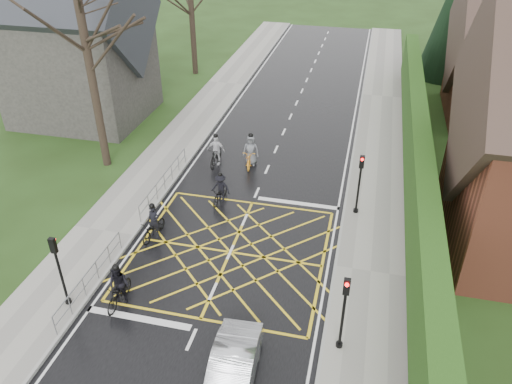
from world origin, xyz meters
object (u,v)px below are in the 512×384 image
at_px(cyclist_rear, 154,226).
at_px(cyclist_lead, 251,154).
at_px(car, 232,372).
at_px(cyclist_back, 119,289).
at_px(cyclist_front, 216,153).
at_px(cyclist_mid, 221,191).

xyz_separation_m(cyclist_rear, cyclist_lead, (2.62, 7.50, 0.11)).
bearing_deg(cyclist_lead, car, -84.94).
relative_size(cyclist_back, car, 0.46).
xyz_separation_m(cyclist_rear, cyclist_back, (0.40, -4.19, 0.13)).
bearing_deg(cyclist_rear, cyclist_front, 92.47).
height_order(cyclist_rear, cyclist_back, cyclist_back).
xyz_separation_m(cyclist_front, car, (4.86, -13.92, -0.04)).
bearing_deg(car, cyclist_front, 105.54).
xyz_separation_m(cyclist_mid, cyclist_front, (-1.36, 3.59, 0.11)).
distance_m(cyclist_mid, car, 10.91).
relative_size(cyclist_rear, car, 0.47).
relative_size(cyclist_mid, car, 0.43).
relative_size(cyclist_rear, cyclist_mid, 1.09).
height_order(cyclist_back, car, cyclist_back).
bearing_deg(cyclist_rear, cyclist_back, -76.43).
relative_size(cyclist_rear, cyclist_front, 0.98).
relative_size(cyclist_lead, car, 0.52).
distance_m(cyclist_back, cyclist_mid, 7.90).
distance_m(cyclist_rear, cyclist_lead, 7.95).
xyz_separation_m(cyclist_mid, car, (3.50, -10.33, 0.06)).
bearing_deg(cyclist_lead, cyclist_rear, -115.81).
height_order(cyclist_back, cyclist_mid, cyclist_back).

